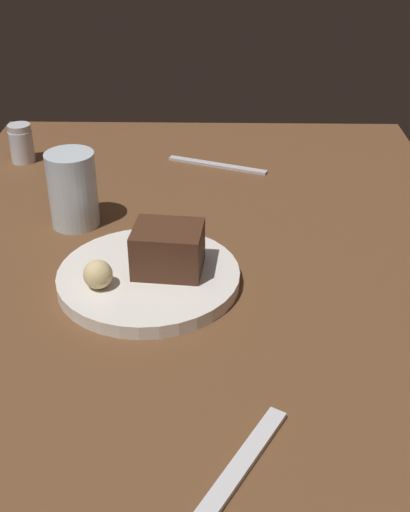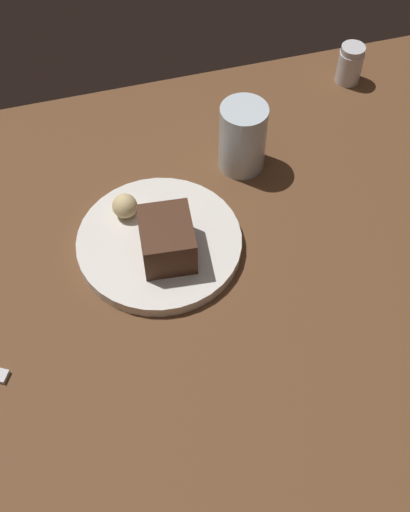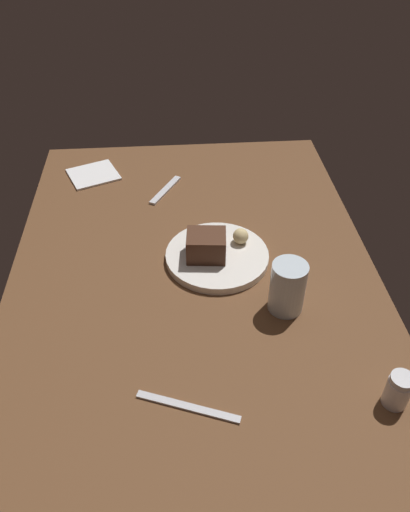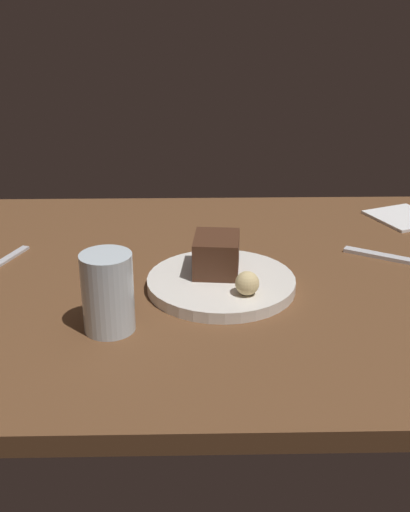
% 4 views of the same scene
% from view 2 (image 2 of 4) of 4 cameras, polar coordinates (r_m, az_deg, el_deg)
% --- Properties ---
extents(dining_table, '(1.20, 0.84, 0.03)m').
position_cam_2_polar(dining_table, '(0.98, -1.33, -1.95)').
color(dining_table, brown).
rests_on(dining_table, ground).
extents(dessert_plate, '(0.24, 0.24, 0.02)m').
position_cam_2_polar(dessert_plate, '(0.99, -3.87, 1.10)').
color(dessert_plate, white).
rests_on(dessert_plate, dining_table).
extents(chocolate_cake_slice, '(0.08, 0.10, 0.06)m').
position_cam_2_polar(chocolate_cake_slice, '(0.94, -3.23, 1.41)').
color(chocolate_cake_slice, '#472819').
rests_on(chocolate_cake_slice, dessert_plate).
extents(bread_roll, '(0.04, 0.04, 0.04)m').
position_cam_2_polar(bread_roll, '(1.00, -6.78, 4.21)').
color(bread_roll, '#DBC184').
rests_on(bread_roll, dessert_plate).
extents(salt_shaker, '(0.04, 0.04, 0.07)m').
position_cam_2_polar(salt_shaker, '(1.26, 12.14, 15.54)').
color(salt_shaker, silver).
rests_on(salt_shaker, dining_table).
extents(water_glass, '(0.07, 0.07, 0.12)m').
position_cam_2_polar(water_glass, '(1.07, 3.20, 9.94)').
color(water_glass, silver).
rests_on(water_glass, dining_table).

